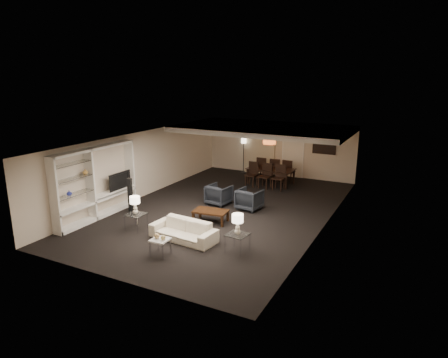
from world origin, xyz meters
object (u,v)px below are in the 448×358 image
at_px(chair_fr, 289,171).
at_px(chair_fm, 276,169).
at_px(side_table_left, 136,222).
at_px(television, 118,180).
at_px(sofa, 183,230).
at_px(marble_table, 160,247).
at_px(table_lamp_left, 135,205).
at_px(floor_speaker, 130,195).
at_px(coffee_table, 211,216).
at_px(chair_fl, 263,168).
at_px(vase_blue, 69,193).
at_px(floor_lamp, 244,156).
at_px(armchair_left, 219,195).
at_px(armchair_right, 249,199).
at_px(chair_nr, 279,178).
at_px(pendant_light, 270,141).
at_px(side_table_right, 237,243).
at_px(vase_amber, 85,172).
at_px(dining_table, 270,176).
at_px(table_lamp_right, 238,224).
at_px(chair_nl, 251,174).
at_px(chair_nm, 265,176).

bearing_deg(chair_fr, chair_fm, 3.60).
xyz_separation_m(side_table_left, television, (-1.76, 1.24, 0.79)).
bearing_deg(sofa, marble_table, -85.14).
relative_size(table_lamp_left, floor_speaker, 0.47).
bearing_deg(chair_fr, table_lamp_left, 75.59).
height_order(coffee_table, chair_fl, chair_fl).
bearing_deg(floor_speaker, vase_blue, -116.42).
relative_size(side_table_left, chair_fm, 0.53).
distance_m(marble_table, floor_lamp, 9.37).
relative_size(coffee_table, armchair_left, 1.34).
bearing_deg(armchair_right, chair_fm, -75.64).
bearing_deg(chair_nr, pendant_light, 150.53).
bearing_deg(side_table_right, chair_fm, 102.40).
bearing_deg(vase_amber, sofa, 2.30).
relative_size(dining_table, chair_fr, 1.92).
relative_size(floor_speaker, chair_fr, 1.17).
bearing_deg(chair_fr, sofa, 88.26).
relative_size(side_table_left, table_lamp_right, 0.97).
relative_size(marble_table, chair_nr, 0.44).
relative_size(television, chair_fr, 0.99).
height_order(chair_nl, floor_lamp, floor_lamp).
bearing_deg(chair_nm, table_lamp_right, -68.04).
bearing_deg(vase_amber, dining_table, 62.38).
relative_size(side_table_left, marble_table, 1.20).
height_order(coffee_table, vase_amber, vase_amber).
distance_m(pendant_light, chair_fr, 1.80).
xyz_separation_m(table_lamp_left, chair_nm, (1.79, 6.04, -0.27)).
distance_m(dining_table, chair_fl, 0.90).
bearing_deg(table_lamp_left, coffee_table, 43.26).
height_order(side_table_right, chair_fr, chair_fr).
bearing_deg(chair_nl, television, -117.39).
bearing_deg(chair_nm, chair_fr, 72.22).
distance_m(vase_amber, floor_lamp, 8.42).
xyz_separation_m(chair_fr, floor_lamp, (-2.49, 0.73, 0.31)).
height_order(armchair_left, floor_lamp, floor_lamp).
distance_m(pendant_light, sofa, 6.58).
distance_m(table_lamp_left, dining_table, 6.94).
distance_m(pendant_light, chair_nl, 1.58).
relative_size(sofa, dining_table, 1.01).
xyz_separation_m(table_lamp_right, floor_lamp, (-3.51, 8.07, 0.04)).
bearing_deg(dining_table, side_table_right, -73.56).
bearing_deg(vase_amber, marble_table, -15.40).
distance_m(armchair_left, table_lamp_left, 3.50).
xyz_separation_m(coffee_table, side_table_left, (-1.70, -1.60, 0.06)).
distance_m(chair_nl, floor_lamp, 2.43).
bearing_deg(table_lamp_left, sofa, 0.00).
xyz_separation_m(sofa, chair_fl, (-0.51, 7.34, 0.22)).
bearing_deg(armchair_right, television, 34.06).
distance_m(side_table_left, chair_nr, 6.50).
relative_size(chair_nl, floor_lamp, 0.62).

